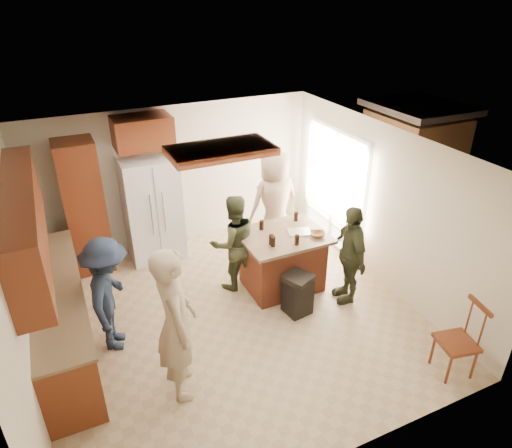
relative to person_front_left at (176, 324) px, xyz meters
name	(u,v)px	position (x,y,z in m)	size (l,w,h in m)	color
room_shell	(402,174)	(5.40, 2.60, -0.09)	(8.00, 5.20, 5.00)	tan
person_front_left	(176,324)	(0.00, 0.00, 0.00)	(0.70, 0.51, 1.92)	tan
person_behind_left	(234,243)	(1.36, 1.65, -0.18)	(0.75, 0.46, 1.55)	#3C4025
person_behind_right	(275,203)	(2.40, 2.33, -0.02)	(0.92, 0.60, 1.88)	tan
person_side_right	(350,254)	(2.77, 0.64, -0.19)	(0.90, 0.46, 1.54)	#383A22
person_counter	(109,295)	(-0.56, 1.08, -0.16)	(1.03, 0.48, 1.59)	#1B2637
left_cabinetry	(50,286)	(-1.22, 1.36, 0.00)	(0.64, 3.00, 2.30)	maroon
back_wall_units	(99,189)	(-0.30, 3.16, 0.42)	(1.80, 0.60, 2.45)	maroon
refrigerator	(153,209)	(0.48, 3.08, -0.06)	(0.90, 0.76, 1.80)	white
kitchen_island	(282,260)	(2.03, 1.32, -0.48)	(1.28, 1.03, 0.93)	#974227
island_items	(296,233)	(2.19, 1.22, 0.02)	(0.91, 0.74, 0.15)	silver
trash_bin	(298,294)	(1.93, 0.66, -0.64)	(0.48, 0.48, 0.63)	black
spindle_chair	(458,342)	(3.11, -1.15, -0.50)	(0.50, 0.50, 0.99)	maroon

